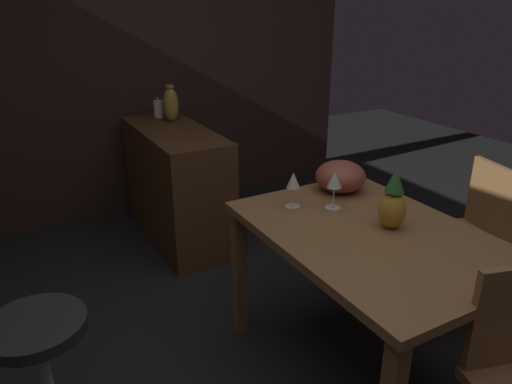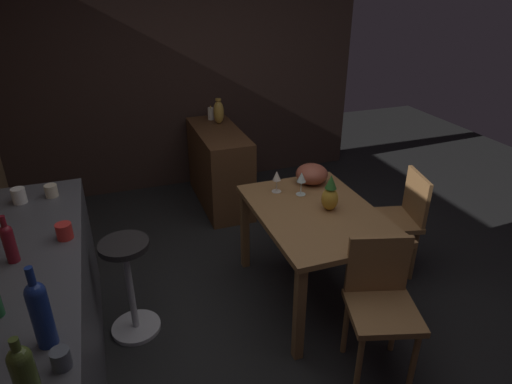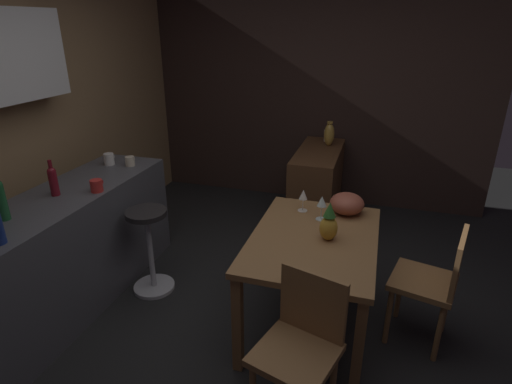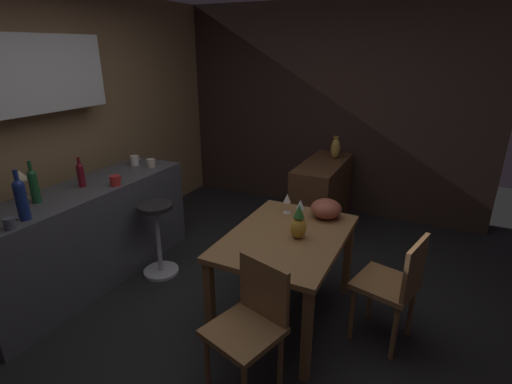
# 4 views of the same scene
# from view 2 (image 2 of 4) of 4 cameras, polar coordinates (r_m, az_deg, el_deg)

# --- Properties ---
(ground_plane) EXTENTS (9.00, 9.00, 0.00)m
(ground_plane) POSITION_cam_2_polar(r_m,az_deg,el_deg) (3.36, 3.01, -15.50)
(ground_plane) COLOR black
(wall_side_right) EXTENTS (0.10, 4.40, 2.60)m
(wall_side_right) POSITION_cam_2_polar(r_m,az_deg,el_deg) (4.99, -11.59, 14.94)
(wall_side_right) COLOR #33231E
(wall_side_right) RESTS_ON ground_plane
(dining_table) EXTENTS (1.17, 0.82, 0.74)m
(dining_table) POSITION_cam_2_polar(r_m,az_deg,el_deg) (3.19, 7.75, -3.94)
(dining_table) COLOR olive
(dining_table) RESTS_ON ground_plane
(kitchen_counter) EXTENTS (2.10, 0.60, 0.90)m
(kitchen_counter) POSITION_cam_2_polar(r_m,az_deg,el_deg) (2.84, -26.35, -16.01)
(kitchen_counter) COLOR #4C4C51
(kitchen_counter) RESTS_ON ground_plane
(sideboard_cabinet) EXTENTS (1.10, 0.44, 0.82)m
(sideboard_cabinet) POSITION_cam_2_polar(r_m,az_deg,el_deg) (4.68, -4.74, 3.19)
(sideboard_cabinet) COLOR #56351E
(sideboard_cabinet) RESTS_ON ground_plane
(chair_near_window) EXTENTS (0.50, 0.50, 0.87)m
(chair_near_window) POSITION_cam_2_polar(r_m,az_deg,el_deg) (2.80, 15.78, -13.45)
(chair_near_window) COLOR olive
(chair_near_window) RESTS_ON ground_plane
(chair_by_doorway) EXTENTS (0.48, 0.48, 0.86)m
(chair_by_doorway) POSITION_cam_2_polar(r_m,az_deg,el_deg) (3.72, 17.98, -3.15)
(chair_by_doorway) COLOR olive
(chair_by_doorway) RESTS_ON ground_plane
(bar_stool) EXTENTS (0.34, 0.34, 0.72)m
(bar_stool) POSITION_cam_2_polar(r_m,az_deg,el_deg) (3.11, -16.00, -11.51)
(bar_stool) COLOR #262323
(bar_stool) RESTS_ON ground_plane
(wine_glass_left) EXTENTS (0.07, 0.07, 0.17)m
(wine_glass_left) POSITION_cam_2_polar(r_m,az_deg,el_deg) (3.34, 2.70, 1.97)
(wine_glass_left) COLOR silver
(wine_glass_left) RESTS_ON dining_table
(wine_glass_right) EXTENTS (0.07, 0.07, 0.18)m
(wine_glass_right) POSITION_cam_2_polar(r_m,az_deg,el_deg) (3.30, 5.90, 1.79)
(wine_glass_right) COLOR silver
(wine_glass_right) RESTS_ON dining_table
(pineapple_centerpiece) EXTENTS (0.12, 0.12, 0.27)m
(pineapple_centerpiece) POSITION_cam_2_polar(r_m,az_deg,el_deg) (3.13, 9.55, -0.39)
(pineapple_centerpiece) COLOR gold
(pineapple_centerpiece) RESTS_ON dining_table
(fruit_bowl) EXTENTS (0.25, 0.25, 0.16)m
(fruit_bowl) POSITION_cam_2_polar(r_m,az_deg,el_deg) (3.53, 7.22, 2.34)
(fruit_bowl) COLOR #9E4C38
(fruit_bowl) RESTS_ON dining_table
(wine_bottle_ruby) EXTENTS (0.06, 0.06, 0.27)m
(wine_bottle_ruby) POSITION_cam_2_polar(r_m,az_deg,el_deg) (2.58, -29.33, -5.59)
(wine_bottle_ruby) COLOR maroon
(wine_bottle_ruby) RESTS_ON kitchen_counter
(wine_bottle_olive) EXTENTS (0.08, 0.08, 0.29)m
(wine_bottle_olive) POSITION_cam_2_polar(r_m,az_deg,el_deg) (1.78, -27.79, -20.03)
(wine_bottle_olive) COLOR #475623
(wine_bottle_olive) RESTS_ON kitchen_counter
(wine_bottle_cobalt) EXTENTS (0.08, 0.08, 0.37)m
(wine_bottle_cobalt) POSITION_cam_2_polar(r_m,az_deg,el_deg) (1.96, -26.13, -13.66)
(wine_bottle_cobalt) COLOR navy
(wine_bottle_cobalt) RESTS_ON kitchen_counter
(cup_slate) EXTENTS (0.11, 0.07, 0.08)m
(cup_slate) POSITION_cam_2_polar(r_m,az_deg,el_deg) (1.92, -23.90, -19.08)
(cup_slate) COLOR #515660
(cup_slate) RESTS_ON kitchen_counter
(cup_white) EXTENTS (0.12, 0.09, 0.10)m
(cup_white) POSITION_cam_2_polar(r_m,az_deg,el_deg) (3.25, -28.32, -0.41)
(cup_white) COLOR white
(cup_white) RESTS_ON kitchen_counter
(cup_red) EXTENTS (0.12, 0.09, 0.09)m
(cup_red) POSITION_cam_2_polar(r_m,az_deg,el_deg) (2.70, -23.55, -4.65)
(cup_red) COLOR red
(cup_red) RESTS_ON kitchen_counter
(cup_cream) EXTENTS (0.12, 0.08, 0.08)m
(cup_cream) POSITION_cam_2_polar(r_m,az_deg,el_deg) (3.25, -24.96, 0.16)
(cup_cream) COLOR beige
(cup_cream) RESTS_ON kitchen_counter
(pillar_candle_tall) EXTENTS (0.07, 0.07, 0.16)m
(pillar_candle_tall) POSITION_cam_2_polar(r_m,az_deg,el_deg) (4.87, -5.86, 10.04)
(pillar_candle_tall) COLOR white
(pillar_candle_tall) RESTS_ON sideboard_cabinet
(vase_brass) EXTENTS (0.11, 0.11, 0.27)m
(vase_brass) POSITION_cam_2_polar(r_m,az_deg,el_deg) (4.71, -4.85, 10.28)
(vase_brass) COLOR #B78C38
(vase_brass) RESTS_ON sideboard_cabinet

